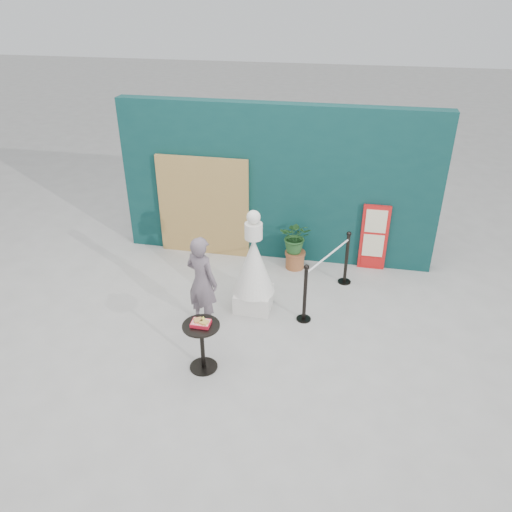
# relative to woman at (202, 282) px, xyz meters

# --- Properties ---
(ground) EXTENTS (60.00, 60.00, 0.00)m
(ground) POSITION_rel_woman_xyz_m (0.74, -0.64, -0.77)
(ground) COLOR #ADAAA5
(ground) RESTS_ON ground
(back_wall) EXTENTS (6.00, 0.30, 3.00)m
(back_wall) POSITION_rel_woman_xyz_m (0.74, 2.51, 0.73)
(back_wall) COLOR #0B3232
(back_wall) RESTS_ON ground
(bamboo_fence) EXTENTS (1.80, 0.08, 2.00)m
(bamboo_fence) POSITION_rel_woman_xyz_m (-0.66, 2.30, 0.23)
(bamboo_fence) COLOR tan
(bamboo_fence) RESTS_ON ground
(woman) EXTENTS (0.66, 0.56, 1.54)m
(woman) POSITION_rel_woman_xyz_m (0.00, 0.00, 0.00)
(woman) COLOR slate
(woman) RESTS_ON ground
(menu_board) EXTENTS (0.50, 0.07, 1.30)m
(menu_board) POSITION_rel_woman_xyz_m (2.64, 2.32, -0.12)
(menu_board) COLOR red
(menu_board) RESTS_ON ground
(statue) EXTENTS (0.70, 0.70, 1.78)m
(statue) POSITION_rel_woman_xyz_m (0.70, 0.58, -0.04)
(statue) COLOR silver
(statue) RESTS_ON ground
(cafe_table) EXTENTS (0.52, 0.52, 0.75)m
(cafe_table) POSITION_rel_woman_xyz_m (0.30, -1.05, -0.27)
(cafe_table) COLOR black
(cafe_table) RESTS_ON ground
(food_basket) EXTENTS (0.26, 0.19, 0.11)m
(food_basket) POSITION_rel_woman_xyz_m (0.30, -1.05, 0.02)
(food_basket) COLOR red
(food_basket) RESTS_ON cafe_table
(planter) EXTENTS (0.58, 0.50, 0.99)m
(planter) POSITION_rel_woman_xyz_m (1.21, 2.04, -0.20)
(planter) COLOR #985631
(planter) RESTS_ON ground
(stanchion_barrier) EXTENTS (0.84, 1.54, 1.03)m
(stanchion_barrier) POSITION_rel_woman_xyz_m (1.87, 1.04, -0.28)
(stanchion_barrier) COLOR black
(stanchion_barrier) RESTS_ON ground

